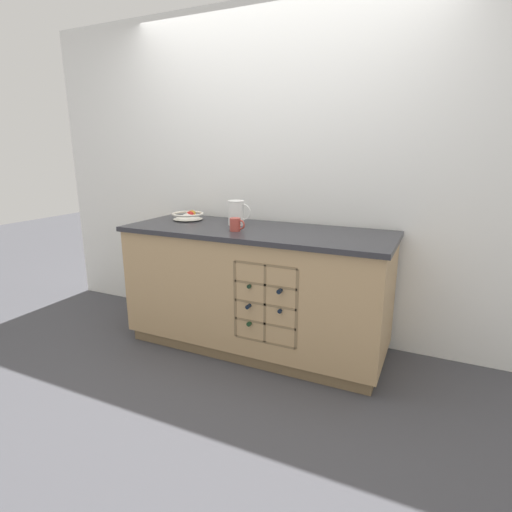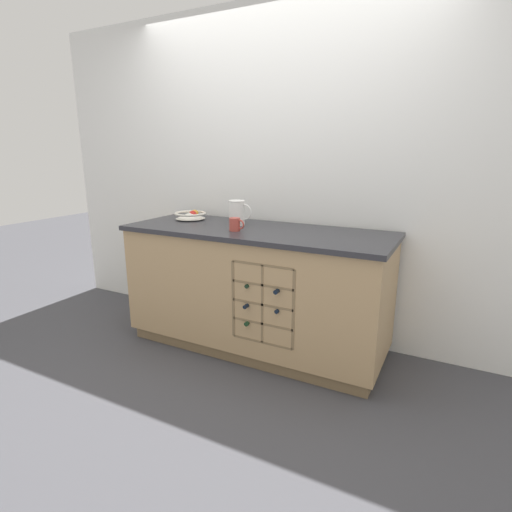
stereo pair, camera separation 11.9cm
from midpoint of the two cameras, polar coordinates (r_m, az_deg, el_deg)
ground_plane at (r=3.19m, az=-1.10°, el=-12.60°), size 14.00×14.00×0.00m
back_wall at (r=3.22m, az=2.10°, el=11.36°), size 4.40×0.06×2.55m
kitchen_island at (r=3.00m, az=-1.12°, el=-4.68°), size 1.96×0.75×0.92m
fruit_bowl at (r=3.32m, az=-10.69°, el=5.74°), size 0.26×0.26×0.07m
white_pitcher at (r=3.03m, az=-3.94°, el=6.25°), size 0.19×0.12×0.19m
ceramic_mug at (r=2.81m, az=-4.14°, el=4.50°), size 0.11×0.08×0.09m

